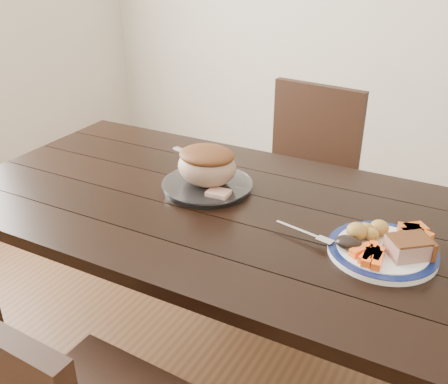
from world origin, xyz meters
The scene contains 15 objects.
ground centered at (0.00, 0.00, 0.00)m, with size 4.00×4.00×0.00m, color #472B16.
dining_table centered at (0.00, 0.00, 0.66)m, with size 1.63×0.95×0.75m.
chair_far centered at (0.06, 0.74, 0.52)m, with size 0.46×0.46×0.93m.
dinner_plate centered at (0.57, -0.04, 0.76)m, with size 0.28×0.28×0.02m, color white.
plate_rim centered at (0.57, -0.04, 0.77)m, with size 0.28×0.28×0.02m, color #0E1848.
serving_platter centered at (-0.03, 0.06, 0.76)m, with size 0.29×0.29×0.02m, color white.
pork_slice centered at (0.63, -0.05, 0.79)m, with size 0.10×0.08×0.04m, color #A87566.
roasted_potatoes centered at (0.52, -0.01, 0.79)m, with size 0.10×0.10×0.05m.
carrot_batons centered at (0.56, -0.11, 0.78)m, with size 0.09×0.11×0.02m.
pumpkin_wedges centered at (0.63, 0.03, 0.79)m, with size 0.10×0.10×0.04m.
dark_mushroom centered at (0.49, -0.09, 0.79)m, with size 0.07×0.05×0.03m, color black.
fork centered at (0.38, -0.08, 0.77)m, with size 0.18×0.05×0.00m.
roast_joint centered at (-0.03, 0.06, 0.83)m, with size 0.20×0.17×0.13m, color tan.
cut_slice centered at (0.05, 0.01, 0.78)m, with size 0.07×0.06×0.02m, color tan.
carving_knife centered at (-0.12, 0.25, 0.76)m, with size 0.31×0.10×0.01m.
Camera 1 is at (0.75, -1.20, 1.49)m, focal length 40.00 mm.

